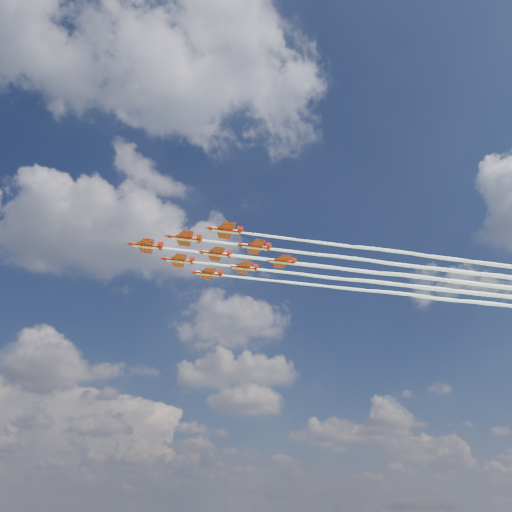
% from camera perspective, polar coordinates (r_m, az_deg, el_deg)
% --- Properties ---
extents(jet_lead, '(159.10, 16.15, 2.86)m').
position_cam_1_polar(jet_lead, '(175.31, 13.02, -1.77)').
color(jet_lead, red).
extents(jet_row2_port, '(159.10, 16.15, 2.86)m').
position_cam_1_polar(jet_row2_port, '(174.40, 17.34, -1.07)').
color(jet_row2_port, red).
extents(jet_row2_starb, '(159.10, 16.15, 2.86)m').
position_cam_1_polar(jet_row2_starb, '(186.48, 14.96, -3.09)').
color(jet_row2_starb, red).
extents(jet_row3_port, '(159.10, 16.15, 2.86)m').
position_cam_1_polar(jet_row3_port, '(174.52, 21.69, -0.36)').
color(jet_row3_port, red).
extents(jet_row3_centre, '(159.10, 16.15, 2.86)m').
position_cam_1_polar(jet_row3_centre, '(185.94, 19.03, -2.43)').
color(jet_row3_centre, red).
extents(jet_row3_starb, '(159.10, 16.15, 2.86)m').
position_cam_1_polar(jet_row3_starb, '(197.93, 16.68, -4.25)').
color(jet_row3_starb, red).
extents(jet_row4_port, '(159.10, 16.15, 2.86)m').
position_cam_1_polar(jet_row4_port, '(186.37, 23.10, -1.76)').
color(jet_row4_port, red).
extents(jet_row4_starb, '(159.10, 16.15, 2.86)m').
position_cam_1_polar(jet_row4_starb, '(197.72, 20.53, -3.63)').
color(jet_row4_starb, red).
extents(jet_tail, '(159.10, 16.15, 2.86)m').
position_cam_1_polar(jet_tail, '(198.41, 24.35, -2.99)').
color(jet_tail, red).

